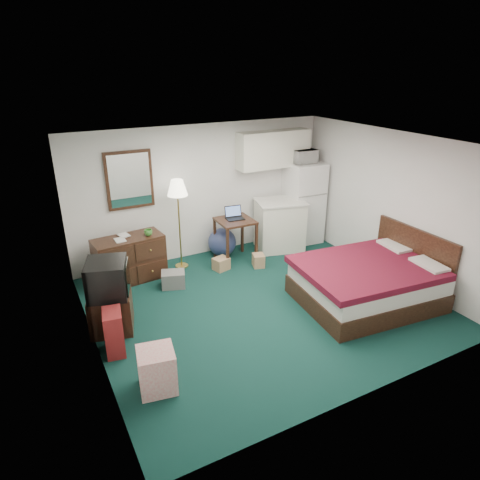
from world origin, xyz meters
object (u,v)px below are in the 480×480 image
tv_stand (111,310)px  bed (367,283)px  kitchen_counter (280,226)px  fridge (303,202)px  floor_lamp (179,225)px  desk (235,240)px  dresser (130,259)px  suitcase (114,332)px

tv_stand → bed: bearing=-1.3°
kitchen_counter → fridge: (0.67, 0.16, 0.34)m
floor_lamp → fridge: size_ratio=0.99×
kitchen_counter → desk: bearing=-160.7°
bed → kitchen_counter: bearing=97.2°
dresser → suitcase: dresser is taller
floor_lamp → tv_stand: floor_lamp is taller
desk → kitchen_counter: (1.04, 0.09, 0.08)m
suitcase → kitchen_counter: bearing=36.5°
desk → kitchen_counter: size_ratio=0.84×
fridge → kitchen_counter: bearing=-162.6°
dresser → kitchen_counter: size_ratio=1.19×
dresser → floor_lamp: (0.96, 0.08, 0.43)m
desk → tv_stand: (-2.58, -1.19, -0.13)m
fridge → tv_stand: (-4.30, -1.43, -0.55)m
suitcase → fridge: bearing=34.7°
fridge → suitcase: bearing=-151.1°
floor_lamp → tv_stand: size_ratio=2.66×
dresser → tv_stand: (-0.62, -1.33, -0.11)m
kitchen_counter → tv_stand: 3.85m
bed → tv_stand: size_ratio=3.26×
desk → floor_lamp: bearing=169.3°
desk → suitcase: bearing=-144.7°
floor_lamp → desk: size_ratio=2.01×
floor_lamp → suitcase: (-1.67, -1.99, -0.52)m
kitchen_counter → dresser: bearing=-166.5°
desk → fridge: size_ratio=0.49×
floor_lamp → desk: (1.01, -0.22, -0.41)m
suitcase → bed: bearing=1.6°
kitchen_counter → bed: size_ratio=0.48×
kitchen_counter → bed: bearing=-74.0°
dresser → fridge: bearing=-4.0°
floor_lamp → kitchen_counter: 2.08m
kitchen_counter → fridge: bearing=27.8°
dresser → floor_lamp: 1.05m
dresser → kitchen_counter: kitchen_counter is taller
floor_lamp → kitchen_counter: bearing=-3.9°
desk → kitchen_counter: kitchen_counter is taller
desk → fridge: fridge is taller
desk → suitcase: 3.21m
desk → kitchen_counter: 1.05m
desk → suitcase: size_ratio=1.35×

